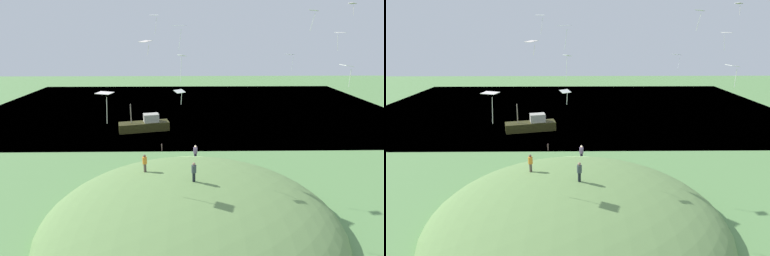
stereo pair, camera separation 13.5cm
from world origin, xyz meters
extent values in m
plane|color=#5E8E4E|center=(0.00, 0.00, 0.00)|extent=(160.00, 160.00, 0.00)
cube|color=navy|center=(-31.66, 0.00, -0.20)|extent=(51.33, 80.00, 0.40)
ellipsoid|color=#688D4D|center=(9.77, -0.16, 0.00)|extent=(22.79, 23.50, 6.84)
cube|color=#2F2D11|center=(-15.14, -7.10, 0.67)|extent=(4.13, 8.00, 1.35)
cube|color=#AAA699|center=(-15.42, -5.99, 1.97)|extent=(2.15, 2.62, 1.25)
cylinder|color=gray|center=(-14.68, -8.96, 2.83)|extent=(0.14, 0.14, 2.97)
cube|color=black|center=(9.30, 0.08, 3.80)|extent=(0.21, 0.24, 0.77)
cylinder|color=#384345|center=(9.30, 0.08, 4.49)|extent=(0.53, 0.53, 0.61)
sphere|color=#99745E|center=(9.30, 0.08, 4.91)|extent=(0.23, 0.23, 0.23)
cube|color=black|center=(-1.32, 0.50, 1.18)|extent=(0.22, 0.29, 0.85)
cylinder|color=#42354F|center=(-1.32, 0.50, 1.95)|extent=(0.60, 0.60, 0.67)
sphere|color=beige|center=(-1.32, 0.50, 2.41)|extent=(0.26, 0.26, 0.26)
cube|color=brown|center=(6.76, -4.07, 3.47)|extent=(0.23, 0.23, 0.76)
cylinder|color=orange|center=(6.76, -4.07, 4.16)|extent=(0.54, 0.54, 0.60)
sphere|color=brown|center=(6.76, -4.07, 4.57)|extent=(0.23, 0.23, 0.23)
cube|color=silver|center=(6.95, -1.01, 10.14)|extent=(0.93, 0.98, 0.21)
cylinder|color=silver|center=(6.71, -0.88, 9.46)|extent=(0.07, 0.10, 0.95)
cube|color=white|center=(9.12, -6.38, 10.43)|extent=(1.16, 1.36, 0.07)
cylinder|color=white|center=(9.22, -6.29, 9.14)|extent=(0.10, 0.14, 1.99)
cube|color=white|center=(0.49, -3.47, 16.17)|extent=(0.69, 0.93, 0.09)
cylinder|color=white|center=(0.61, -3.32, 15.22)|extent=(0.06, 0.25, 1.47)
cube|color=silver|center=(2.93, -4.08, 13.87)|extent=(1.34, 1.32, 0.15)
cylinder|color=silver|center=(3.01, -3.84, 13.13)|extent=(0.13, 0.17, 0.92)
cube|color=white|center=(5.42, -1.01, 15.13)|extent=(1.06, 1.20, 0.06)
cylinder|color=white|center=(5.70, -0.96, 14.07)|extent=(0.24, 0.27, 1.60)
cube|color=silver|center=(10.96, 10.02, 12.53)|extent=(0.84, 0.63, 0.11)
cylinder|color=silver|center=(11.23, 10.23, 11.73)|extent=(0.16, 0.10, 1.20)
cube|color=white|center=(8.01, -0.78, 12.99)|extent=(0.76, 0.71, 0.12)
cylinder|color=white|center=(8.01, -0.87, 11.95)|extent=(0.07, 0.11, 1.76)
cube|color=white|center=(-6.44, 17.62, 14.63)|extent=(0.90, 1.18, 0.08)
cylinder|color=white|center=(-6.20, 17.35, 13.45)|extent=(0.08, 0.30, 1.79)
cube|color=white|center=(-6.43, 11.91, 12.14)|extent=(1.22, 1.21, 0.11)
cylinder|color=white|center=(-6.16, 12.20, 11.10)|extent=(0.20, 0.08, 1.57)
cube|color=white|center=(-0.71, 15.69, 17.33)|extent=(0.81, 0.69, 0.09)
cylinder|color=white|center=(-0.86, 15.96, 16.70)|extent=(0.11, 0.09, 0.91)
cube|color=white|center=(2.28, 10.84, 16.49)|extent=(1.27, 1.17, 0.11)
cylinder|color=white|center=(2.56, 10.72, 15.48)|extent=(0.25, 0.24, 1.49)
cylinder|color=#523937|center=(-6.40, -3.70, 0.44)|extent=(0.14, 0.14, 0.89)
camera|label=1|loc=(31.48, -0.46, 14.55)|focal=29.21mm
camera|label=2|loc=(31.48, -0.33, 14.55)|focal=29.21mm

